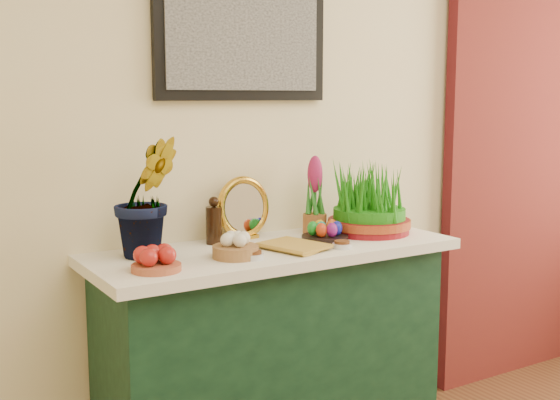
% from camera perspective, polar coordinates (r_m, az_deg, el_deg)
% --- Properties ---
extents(sideboard, '(1.30, 0.45, 0.85)m').
position_cam_1_polar(sideboard, '(2.78, -0.56, -13.15)').
color(sideboard, '#163C23').
rests_on(sideboard, ground).
extents(tablecloth, '(1.40, 0.55, 0.04)m').
position_cam_1_polar(tablecloth, '(2.65, -0.57, -4.15)').
color(tablecloth, white).
rests_on(tablecloth, sideboard).
extents(hyacinth_green, '(0.28, 0.24, 0.56)m').
position_cam_1_polar(hyacinth_green, '(2.46, -10.78, 1.84)').
color(hyacinth_green, '#287C26').
rests_on(hyacinth_green, tablecloth).
extents(apple_bowl, '(0.21, 0.21, 0.08)m').
position_cam_1_polar(apple_bowl, '(2.29, -10.04, -4.87)').
color(apple_bowl, '#A75032').
rests_on(apple_bowl, tablecloth).
extents(garlic_basket, '(0.17, 0.17, 0.09)m').
position_cam_1_polar(garlic_basket, '(2.44, -3.64, -3.85)').
color(garlic_basket, '#9A683E').
rests_on(garlic_basket, tablecloth).
extents(vinegar_cruet, '(0.06, 0.06, 0.18)m').
position_cam_1_polar(vinegar_cruet, '(2.67, -5.38, -1.88)').
color(vinegar_cruet, black).
rests_on(vinegar_cruet, tablecloth).
extents(mirror, '(0.25, 0.09, 0.25)m').
position_cam_1_polar(mirror, '(2.76, -2.98, -0.68)').
color(mirror, gold).
rests_on(mirror, tablecloth).
extents(book, '(0.21, 0.27, 0.03)m').
position_cam_1_polar(book, '(2.51, -0.17, -4.00)').
color(book, '#BC9034').
rests_on(book, tablecloth).
extents(spice_dish_left, '(0.08, 0.08, 0.03)m').
position_cam_1_polar(spice_dish_left, '(2.42, -2.21, -4.52)').
color(spice_dish_left, silver).
rests_on(spice_dish_left, tablecloth).
extents(spice_dish_right, '(0.07, 0.07, 0.03)m').
position_cam_1_polar(spice_dish_right, '(2.61, 5.06, -3.65)').
color(spice_dish_right, silver).
rests_on(spice_dish_right, tablecloth).
extents(egg_plate, '(0.20, 0.20, 0.08)m').
position_cam_1_polar(egg_plate, '(2.75, 3.68, -2.64)').
color(egg_plate, black).
rests_on(egg_plate, tablecloth).
extents(hyacinth_pink, '(0.10, 0.10, 0.32)m').
position_cam_1_polar(hyacinth_pink, '(2.86, 2.85, 0.12)').
color(hyacinth_pink, '#9A5C2D').
rests_on(hyacinth_pink, tablecloth).
extents(wheatgrass_sabzeh, '(0.34, 0.34, 0.28)m').
position_cam_1_polar(wheatgrass_sabzeh, '(2.89, 7.28, -0.29)').
color(wheatgrass_sabzeh, maroon).
rests_on(wheatgrass_sabzeh, tablecloth).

